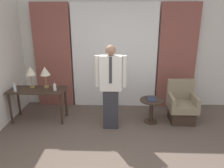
{
  "coord_description": "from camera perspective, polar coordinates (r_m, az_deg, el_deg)",
  "views": [
    {
      "loc": [
        0.13,
        -2.57,
        2.33
      ],
      "look_at": [
        -0.01,
        1.44,
        1.02
      ],
      "focal_mm": 35.0,
      "sensor_mm": 36.0,
      "label": 1
    }
  ],
  "objects": [
    {
      "name": "bottle_near_edge",
      "position": [
        5.09,
        -24.05,
        -0.94
      ],
      "size": [
        0.06,
        0.06,
        0.19
      ],
      "color": "silver",
      "rests_on": "desk"
    },
    {
      "name": "side_table",
      "position": [
        4.89,
        10.29,
        -5.92
      ],
      "size": [
        0.52,
        0.52,
        0.54
      ],
      "color": "#38281E",
      "rests_on": "ground_plane"
    },
    {
      "name": "curtain_drape_right",
      "position": [
        5.63,
        16.65,
        6.65
      ],
      "size": [
        0.92,
        0.06,
        2.58
      ],
      "color": "brown",
      "rests_on": "ground_plane"
    },
    {
      "name": "bottle_by_lamp",
      "position": [
        4.87,
        -14.73,
        -0.85
      ],
      "size": [
        0.07,
        0.07,
        0.17
      ],
      "color": "silver",
      "rests_on": "desk"
    },
    {
      "name": "armchair",
      "position": [
        5.15,
        17.69,
        -5.61
      ],
      "size": [
        0.59,
        0.62,
        0.91
      ],
      "color": "#38281E",
      "rests_on": "ground_plane"
    },
    {
      "name": "curtain_drape_left",
      "position": [
        5.7,
        -15.16,
        6.91
      ],
      "size": [
        0.92,
        0.06,
        2.58
      ],
      "color": "brown",
      "rests_on": "ground_plane"
    },
    {
      "name": "person",
      "position": [
        4.38,
        -0.33,
        -0.19
      ],
      "size": [
        0.63,
        0.21,
        1.75
      ],
      "color": "#2D2D33",
      "rests_on": "ground_plane"
    },
    {
      "name": "table_lamp_left",
      "position": [
        5.15,
        -20.51,
        3.02
      ],
      "size": [
        0.22,
        0.22,
        0.48
      ],
      "color": "#9E7F47",
      "rests_on": "desk"
    },
    {
      "name": "book",
      "position": [
        4.82,
        10.25,
        -3.89
      ],
      "size": [
        0.19,
        0.25,
        0.03
      ],
      "color": "#2D334C",
      "rests_on": "side_table"
    },
    {
      "name": "curtain_sheer_center",
      "position": [
        5.45,
        0.65,
        7.05
      ],
      "size": [
        2.09,
        0.06,
        2.58
      ],
      "color": "white",
      "rests_on": "ground_plane"
    },
    {
      "name": "wall_back",
      "position": [
        5.57,
        0.68,
        7.91
      ],
      "size": [
        10.0,
        0.06,
        2.7
      ],
      "color": "silver",
      "rests_on": "ground_plane"
    },
    {
      "name": "desk",
      "position": [
        5.11,
        -18.8,
        -2.52
      ],
      "size": [
        1.24,
        0.53,
        0.73
      ],
      "color": "#38281E",
      "rests_on": "ground_plane"
    },
    {
      "name": "table_lamp_right",
      "position": [
        5.03,
        -17.11,
        3.04
      ],
      "size": [
        0.22,
        0.22,
        0.48
      ],
      "color": "#9E7F47",
      "rests_on": "desk"
    }
  ]
}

